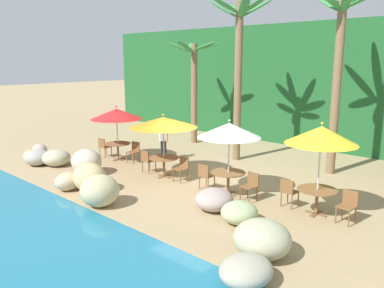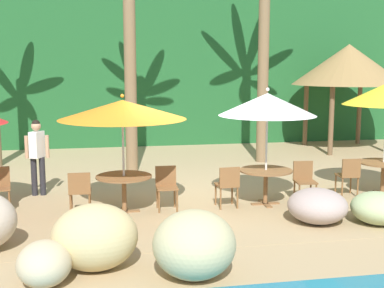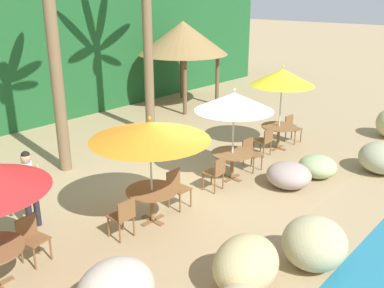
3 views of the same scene
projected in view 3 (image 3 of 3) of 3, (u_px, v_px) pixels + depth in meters
ground_plane at (186, 195)px, 10.56m from camera, size 120.00×120.00×0.00m
terrace_deck at (186, 195)px, 10.55m from camera, size 18.00×5.20×0.01m
rock_seawall at (295, 208)px, 9.08m from camera, size 17.04×3.68×1.02m
chair_red_seaward at (31, 236)px, 7.85m from camera, size 0.48×0.49×0.87m
umbrella_orange at (150, 131)px, 8.70m from camera, size 2.48×2.48×2.34m
dining_table_orange at (152, 195)px, 9.18m from camera, size 1.10×1.10×0.74m
chair_orange_seaward at (177, 186)px, 9.86m from camera, size 0.43×0.43×0.87m
chair_orange_inland at (123, 215)px, 8.56m from camera, size 0.43×0.44×0.87m
umbrella_white at (234, 102)px, 10.79m from camera, size 2.00×2.00×2.44m
dining_table_white at (232, 157)px, 11.29m from camera, size 1.10×1.10×0.74m
chair_white_seaward at (250, 152)px, 11.93m from camera, size 0.46×0.46×0.87m
chair_white_inland at (216, 172)px, 10.64m from camera, size 0.44×0.45×0.87m
umbrella_yellow at (282, 77)px, 12.95m from camera, size 1.94×1.94×2.62m
dining_table_yellow at (279, 130)px, 13.50m from camera, size 1.10×1.10×0.74m
chair_yellow_seaward at (292, 127)px, 14.15m from camera, size 0.45×0.46×0.87m
chair_yellow_inland at (265, 140)px, 12.90m from camera, size 0.44×0.45×0.87m
palm_tree_second at (49, 1)px, 10.63m from camera, size 2.75×2.70×6.69m
palapa_hut at (183, 38)px, 17.92m from camera, size 3.75×3.75×3.55m
waiter_in_white at (29, 184)px, 8.83m from camera, size 0.52×0.39×1.70m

